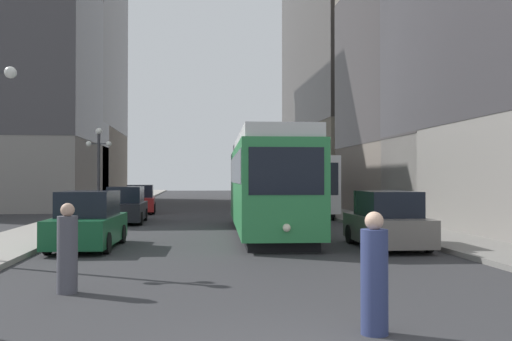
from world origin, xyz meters
TOP-DOWN VIEW (x-y plane):
  - sidewalk_left at (-7.43, 40.00)m, footprint 2.75×120.00m
  - sidewalk_right at (7.43, 40.00)m, footprint 2.75×120.00m
  - streetcar at (1.55, 15.90)m, footprint 3.18×13.09m
  - transit_bus at (5.06, 28.49)m, footprint 2.64×12.25m
  - parked_car_left_near at (-4.76, 30.50)m, footprint 2.04×4.47m
  - parked_car_left_mid at (-4.75, 11.81)m, footprint 2.03×4.57m
  - parked_car_right_far at (4.75, 10.86)m, footprint 1.97×4.34m
  - parked_car_left_far at (-4.76, 22.36)m, footprint 1.90×4.76m
  - pedestrian_crossing_near at (1.12, 1.04)m, footprint 0.39×0.39m
  - pedestrian_crossing_far at (-3.87, 4.54)m, footprint 0.39×0.39m
  - lamp_post_left_far at (-6.66, 25.88)m, footprint 1.41×0.36m
  - building_left_corner at (-14.38, 50.70)m, footprint 11.75×19.00m
  - building_right_corner at (16.70, 45.99)m, footprint 16.39×23.53m
  - building_right_midblock at (16.10, 25.82)m, footprint 15.18×15.59m

SIDE VIEW (x-z plane):
  - sidewalk_left at x=-7.43m, z-range 0.00..0.15m
  - sidewalk_right at x=7.43m, z-range 0.00..0.15m
  - pedestrian_crossing_far at x=-3.87m, z-range -0.06..1.69m
  - pedestrian_crossing_near at x=1.12m, z-range -0.06..1.69m
  - parked_car_right_far at x=4.75m, z-range -0.07..1.75m
  - parked_car_left_near at x=-4.76m, z-range -0.07..1.75m
  - parked_car_left_mid at x=-4.75m, z-range -0.07..1.75m
  - parked_car_left_far at x=-4.76m, z-range -0.07..1.75m
  - transit_bus at x=5.06m, z-range 0.22..3.67m
  - streetcar at x=1.55m, z-range 0.16..4.05m
  - lamp_post_left_far at x=-6.66m, z-range 0.96..5.88m
  - building_right_midblock at x=16.10m, z-range 0.24..18.04m
  - building_right_corner at x=16.70m, z-range 0.43..28.31m
  - building_left_corner at x=-14.38m, z-range 0.44..28.86m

